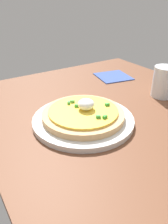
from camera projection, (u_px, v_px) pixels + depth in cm
name	position (u px, v px, depth cm)	size (l,w,h in cm)	color
dining_table	(118.00, 113.00, 74.08)	(98.11, 83.37, 2.09)	brown
plate	(84.00, 120.00, 66.39)	(29.93, 29.93, 1.59)	silver
pizza	(84.00, 114.00, 65.43)	(24.15, 24.15, 5.68)	#DDAD74
cup_near	(164.00, 83.00, 81.00)	(8.05, 8.05, 11.10)	silver
napkin	(113.00, 76.00, 101.59)	(13.96, 13.96, 0.40)	#354C91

